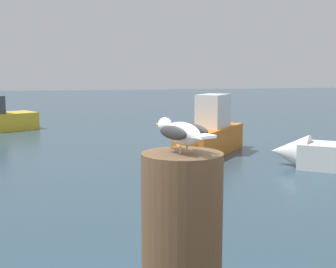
{
  "coord_description": "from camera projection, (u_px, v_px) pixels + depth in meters",
  "views": [
    {
      "loc": [
        -0.27,
        -2.45,
        2.57
      ],
      "look_at": [
        0.28,
        -0.3,
        2.27
      ],
      "focal_mm": 49.24,
      "sensor_mm": 36.0,
      "label": 1
    }
  ],
  "objects": [
    {
      "name": "seagull",
      "position": [
        181.0,
        132.0,
        1.99
      ],
      "size": [
        0.2,
        0.38,
        0.14
      ],
      "color": "tan",
      "rests_on": "mooring_post"
    },
    {
      "name": "boat_orange",
      "position": [
        207.0,
        136.0,
        14.06
      ],
      "size": [
        3.45,
        3.74,
        1.85
      ],
      "color": "orange",
      "rests_on": "ground_plane"
    }
  ]
}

